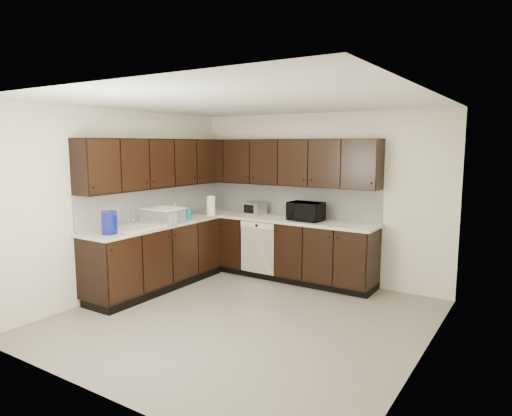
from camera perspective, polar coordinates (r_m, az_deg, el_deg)
The scene contains 20 objects.
floor at distance 5.53m, azimuth -1.62°, elevation -13.67°, with size 4.00×4.00×0.00m, color gray.
ceiling at distance 5.17m, azimuth -1.73°, elevation 13.07°, with size 4.00×4.00×0.00m, color white.
wall_back at distance 6.93m, azimuth 7.70°, elevation 1.35°, with size 4.00×0.02×2.50m, color beige.
wall_left at distance 6.54m, azimuth -16.31°, elevation 0.70°, with size 0.02×4.00×2.50m, color beige.
wall_right at distance 4.41m, azimuth 20.33°, elevation -2.86°, with size 0.02×4.00×2.50m, color beige.
wall_front at distance 3.76m, azimuth -19.21°, elevation -4.63°, with size 4.00×0.02×2.50m, color beige.
lower_cabinets at distance 6.83m, azimuth -3.37°, elevation -5.83°, with size 3.00×2.80×0.90m.
countertop at distance 6.73m, azimuth -3.44°, elevation -1.64°, with size 3.03×2.83×0.04m.
backsplash at distance 6.98m, azimuth -3.82°, elevation 0.87°, with size 3.00×2.80×0.48m.
upper_cabinets at distance 6.77m, azimuth -3.66°, elevation 5.66°, with size 3.00×2.80×0.70m.
dishwasher at distance 6.87m, azimuth 0.17°, elevation -4.59°, with size 0.58×0.04×0.78m.
sink at distance 6.35m, azimuth -14.37°, elevation -2.81°, with size 0.54×0.82×0.42m.
microwave at distance 6.65m, azimuth 6.21°, elevation -0.43°, with size 0.49×0.33×0.27m, color black.
soap_bottle_a at distance 6.49m, azimuth -10.34°, elevation -1.05°, with size 0.09×0.09×0.20m, color gray.
soap_bottle_b at distance 7.02m, azimuth -10.10°, elevation -0.21°, with size 0.09×0.09×0.23m, color gray.
toaster_oven at distance 7.19m, azimuth -0.14°, elevation -0.03°, with size 0.32×0.23×0.20m, color #BCBCBE.
storage_bin at distance 6.57m, azimuth -11.53°, elevation -0.93°, with size 0.53×0.39×0.21m, color silver.
blue_pitcher at distance 5.91m, azimuth -17.85°, elevation -1.75°, with size 0.19×0.19×0.29m, color navy.
teal_tumbler at distance 6.74m, azimuth -8.39°, elevation -0.77°, with size 0.08×0.08×0.18m, color #0C8681.
paper_towel_roll at distance 7.20m, azimuth -5.65°, elevation 0.33°, with size 0.13×0.13×0.30m, color white.
Camera 1 is at (2.91, -4.25, 2.04)m, focal length 32.00 mm.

